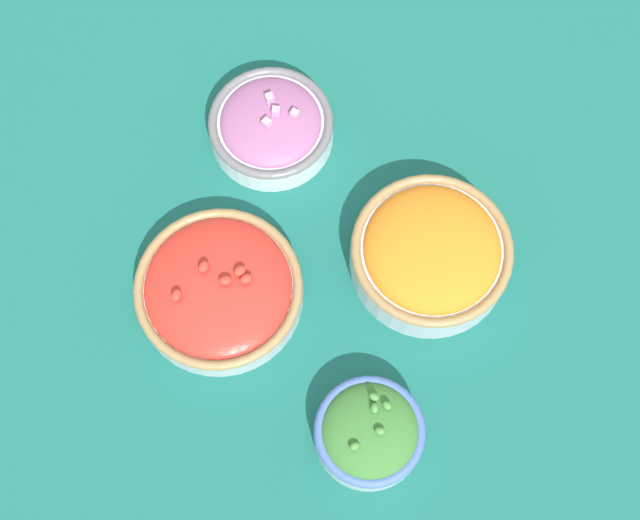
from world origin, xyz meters
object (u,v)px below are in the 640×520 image
bowl_carrots (431,253)px  bowl_broccoli (369,432)px  bowl_cherry_tomatoes (219,289)px  bowl_red_onion (271,126)px

bowl_carrots → bowl_broccoli: bearing=100.5°
bowl_broccoli → bowl_cherry_tomatoes: bearing=-13.4°
bowl_cherry_tomatoes → bowl_broccoli: (-0.24, 0.06, 0.00)m
bowl_cherry_tomatoes → bowl_carrots: 0.26m
bowl_cherry_tomatoes → bowl_broccoli: bowl_broccoli is taller
bowl_red_onion → bowl_carrots: (-0.26, 0.05, 0.01)m
bowl_red_onion → bowl_cherry_tomatoes: bearing=105.5°
bowl_cherry_tomatoes → bowl_carrots: bowl_carrots is taller
bowl_cherry_tomatoes → bowl_carrots: size_ratio=1.04×
bowl_red_onion → bowl_broccoli: size_ratio=1.27×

